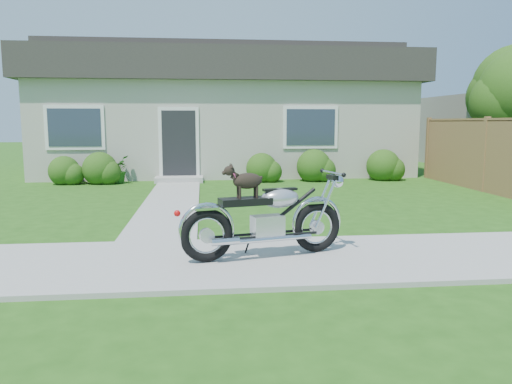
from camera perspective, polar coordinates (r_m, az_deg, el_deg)
The scene contains 9 objects.
ground at distance 6.44m, azimuth 1.26°, elevation -7.86°, with size 80.00×80.00×0.00m, color #235114.
sidewalk at distance 6.44m, azimuth 1.26°, elevation -7.68°, with size 24.00×2.20×0.04m, color #9E9B93.
walkway at distance 11.30m, azimuth -9.59°, elevation -0.99°, with size 1.20×8.00×0.03m, color #9E9B93.
house at distance 18.16m, azimuth -3.64°, elevation 9.24°, with size 12.60×7.03×4.50m.
fence at distance 13.88m, azimuth 24.73°, elevation 3.88°, with size 0.12×6.62×1.90m.
shrub_row at distance 14.75m, azimuth -1.54°, elevation 2.78°, with size 10.35×1.04×1.04m.
potted_plant_left at distance 14.96m, azimuth -15.58°, elevation 2.48°, with size 0.71×0.62×0.79m, color #1D4F14.
potted_plant_right at distance 14.84m, azimuth -0.06°, elevation 2.62°, with size 0.41×0.41×0.73m, color #1B5C19.
motorcycle_with_dog at distance 6.38m, azimuth 1.22°, elevation -2.87°, with size 2.19×0.82×1.19m.
Camera 1 is at (-0.80, -6.15, 1.76)m, focal length 35.00 mm.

